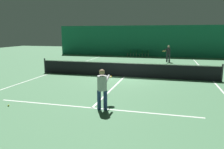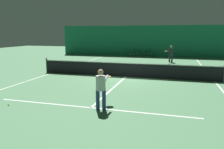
% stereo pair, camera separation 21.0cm
% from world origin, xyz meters
% --- Properties ---
extents(ground_plane, '(60.00, 60.00, 0.00)m').
position_xyz_m(ground_plane, '(0.00, 0.00, 0.00)').
color(ground_plane, '#4C7F56').
extents(backdrop_curtain, '(23.00, 0.12, 3.81)m').
position_xyz_m(backdrop_curtain, '(0.00, 13.54, 1.91)').
color(backdrop_curtain, '#196B4C').
rests_on(backdrop_curtain, ground).
extents(court_line_baseline_far, '(11.00, 0.10, 0.00)m').
position_xyz_m(court_line_baseline_far, '(0.00, 11.90, 0.00)').
color(court_line_baseline_far, white).
rests_on(court_line_baseline_far, ground).
extents(court_line_service_far, '(8.25, 0.10, 0.00)m').
position_xyz_m(court_line_service_far, '(0.00, 6.40, 0.00)').
color(court_line_service_far, white).
rests_on(court_line_service_far, ground).
extents(court_line_service_near, '(8.25, 0.10, 0.00)m').
position_xyz_m(court_line_service_near, '(0.00, -6.40, 0.00)').
color(court_line_service_near, white).
rests_on(court_line_service_near, ground).
extents(court_line_sideline_left, '(0.10, 23.80, 0.00)m').
position_xyz_m(court_line_sideline_left, '(-5.50, 0.00, 0.00)').
color(court_line_sideline_left, white).
rests_on(court_line_sideline_left, ground).
extents(court_line_sideline_right, '(0.10, 23.80, 0.00)m').
position_xyz_m(court_line_sideline_right, '(5.50, 0.00, 0.00)').
color(court_line_sideline_right, white).
rests_on(court_line_sideline_right, ground).
extents(court_line_centre, '(0.10, 12.80, 0.00)m').
position_xyz_m(court_line_centre, '(0.00, 0.00, 0.00)').
color(court_line_centre, white).
rests_on(court_line_centre, ground).
extents(tennis_net, '(12.00, 0.10, 1.07)m').
position_xyz_m(tennis_net, '(0.00, 0.00, 0.51)').
color(tennis_net, black).
rests_on(tennis_net, ground).
extents(player_near, '(0.41, 1.32, 1.56)m').
position_xyz_m(player_near, '(0.44, -6.45, 0.91)').
color(player_near, navy).
rests_on(player_near, ground).
extents(player_far, '(0.90, 1.37, 1.67)m').
position_xyz_m(player_far, '(2.74, 8.47, 0.97)').
color(player_far, '#2D2D38').
rests_on(player_far, ground).
extents(courtside_chair_0, '(0.44, 0.44, 0.84)m').
position_xyz_m(courtside_chair_0, '(-1.95, 12.99, 0.49)').
color(courtside_chair_0, '#99999E').
rests_on(courtside_chair_0, ground).
extents(courtside_chair_1, '(0.44, 0.44, 0.84)m').
position_xyz_m(courtside_chair_1, '(-1.21, 12.99, 0.49)').
color(courtside_chair_1, '#99999E').
rests_on(courtside_chair_1, ground).
extents(courtside_chair_2, '(0.44, 0.44, 0.84)m').
position_xyz_m(courtside_chair_2, '(-0.48, 12.99, 0.49)').
color(courtside_chair_2, '#99999E').
rests_on(courtside_chair_2, ground).
extents(courtside_chair_3, '(0.44, 0.44, 0.84)m').
position_xyz_m(courtside_chair_3, '(0.26, 12.99, 0.49)').
color(courtside_chair_3, '#99999E').
rests_on(courtside_chair_3, ground).
extents(tennis_ball, '(0.07, 0.07, 0.07)m').
position_xyz_m(tennis_ball, '(-3.29, -7.06, 0.03)').
color(tennis_ball, '#D1DB33').
rests_on(tennis_ball, ground).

